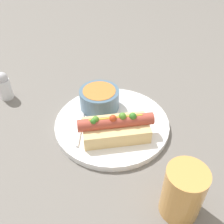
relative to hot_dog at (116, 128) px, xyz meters
name	(u,v)px	position (x,y,z in m)	size (l,w,h in m)	color
ground_plane	(112,126)	(-0.02, 0.05, -0.04)	(4.00, 4.00, 0.00)	slate
dinner_plate	(112,124)	(-0.02, 0.05, -0.03)	(0.28, 0.28, 0.02)	white
hot_dog	(116,128)	(0.00, 0.00, 0.00)	(0.17, 0.12, 0.06)	#E5C17F
soup_bowl	(99,98)	(-0.06, 0.10, 0.00)	(0.10, 0.10, 0.05)	slate
spoon	(84,111)	(-0.10, 0.06, -0.02)	(0.04, 0.16, 0.01)	#B7B7BC
drinking_glass	(183,192)	(0.15, -0.15, 0.01)	(0.07, 0.07, 0.11)	#D8994C
salt_shaker	(4,86)	(-0.33, 0.11, 0.00)	(0.04, 0.04, 0.08)	silver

